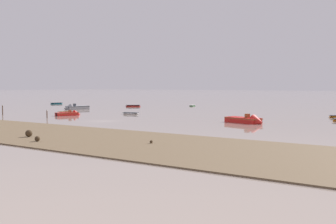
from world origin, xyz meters
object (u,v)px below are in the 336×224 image
(motorboat_moored_0, at_px, (70,114))
(rowboat_moored_7, at_px, (133,106))
(motorboat_moored_1, at_px, (248,121))
(rowboat_moored_1, at_px, (56,104))
(rowboat_moored_3, at_px, (66,112))
(motorboat_moored_2, at_px, (74,108))
(rowboat_moored_0, at_px, (131,114))
(rowboat_moored_4, at_px, (192,106))
(mooring_post_left, at_px, (47,114))
(mooring_post_right, at_px, (3,110))

(motorboat_moored_0, xyz_separation_m, rowboat_moored_7, (-10.49, 32.20, -0.05))
(motorboat_moored_1, bearing_deg, rowboat_moored_1, 177.20)
(rowboat_moored_1, relative_size, motorboat_moored_1, 0.56)
(rowboat_moored_3, distance_m, motorboat_moored_2, 14.22)
(rowboat_moored_0, bearing_deg, rowboat_moored_3, -169.94)
(rowboat_moored_1, bearing_deg, rowboat_moored_0, -90.53)
(rowboat_moored_4, xyz_separation_m, mooring_post_left, (-0.10, -50.72, 0.56))
(mooring_post_right, bearing_deg, motorboat_moored_2, 97.64)
(motorboat_moored_1, xyz_separation_m, rowboat_moored_3, (-40.85, -0.30, -0.16))
(motorboat_moored_0, xyz_separation_m, mooring_post_left, (1.35, -6.76, 0.46))
(rowboat_moored_0, relative_size, rowboat_moored_7, 0.85)
(rowboat_moored_0, xyz_separation_m, motorboat_moored_1, (27.40, -4.83, 0.17))
(rowboat_moored_1, bearing_deg, motorboat_moored_2, -98.55)
(rowboat_moored_1, height_order, rowboat_moored_3, rowboat_moored_1)
(rowboat_moored_4, bearing_deg, motorboat_moored_0, -4.38)
(motorboat_moored_1, relative_size, mooring_post_left, 4.43)
(motorboat_moored_1, bearing_deg, rowboat_moored_3, -162.90)
(rowboat_moored_1, xyz_separation_m, rowboat_moored_4, (41.49, 13.17, -0.04))
(rowboat_moored_0, height_order, mooring_post_left, mooring_post_left)
(motorboat_moored_1, distance_m, rowboat_moored_7, 53.56)
(rowboat_moored_1, bearing_deg, rowboat_moored_3, -104.10)
(motorboat_moored_0, bearing_deg, mooring_post_left, -148.93)
(rowboat_moored_3, xyz_separation_m, motorboat_moored_2, (-9.18, 10.86, 0.14))
(rowboat_moored_0, height_order, motorboat_moored_2, motorboat_moored_2)
(motorboat_moored_0, distance_m, motorboat_moored_2, 20.95)
(mooring_post_left, distance_m, mooring_post_right, 13.36)
(rowboat_moored_3, xyz_separation_m, mooring_post_left, (7.06, -10.65, 0.53))
(rowboat_moored_0, xyz_separation_m, mooring_post_left, (-6.39, -15.78, 0.54))
(motorboat_moored_2, height_order, mooring_post_right, mooring_post_right)
(rowboat_moored_0, bearing_deg, rowboat_moored_7, 117.37)
(rowboat_moored_4, distance_m, rowboat_moored_7, 16.76)
(motorboat_moored_2, distance_m, rowboat_moored_7, 18.00)
(rowboat_moored_0, distance_m, rowboat_moored_1, 52.51)
(motorboat_moored_2, bearing_deg, mooring_post_left, 53.96)
(rowboat_moored_1, bearing_deg, motorboat_moored_0, -103.58)
(rowboat_moored_3, relative_size, rowboat_moored_7, 0.87)
(rowboat_moored_1, distance_m, rowboat_moored_3, 43.62)
(rowboat_moored_0, distance_m, rowboat_moored_3, 14.39)
(motorboat_moored_2, distance_m, mooring_post_left, 26.95)
(rowboat_moored_4, relative_size, mooring_post_left, 1.89)
(rowboat_moored_3, relative_size, mooring_post_left, 2.30)
(rowboat_moored_4, bearing_deg, motorboat_moored_2, -31.69)
(rowboat_moored_3, relative_size, motorboat_moored_2, 0.55)
(rowboat_moored_0, bearing_deg, motorboat_moored_0, -141.47)
(motorboat_moored_1, xyz_separation_m, rowboat_moored_7, (-45.64, 28.02, -0.14))
(motorboat_moored_0, distance_m, rowboat_moored_1, 50.50)
(rowboat_moored_3, relative_size, rowboat_moored_4, 1.22)
(rowboat_moored_7, bearing_deg, rowboat_moored_4, -168.00)
(rowboat_moored_4, bearing_deg, rowboat_moored_7, -47.95)
(motorboat_moored_2, bearing_deg, rowboat_moored_1, -105.60)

